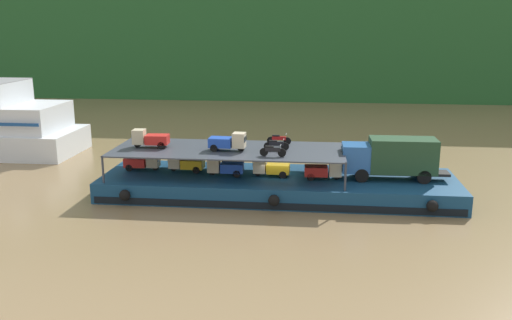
# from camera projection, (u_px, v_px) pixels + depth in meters

# --- Properties ---
(ground_plane) EXTENTS (400.00, 400.00, 0.00)m
(ground_plane) POSITION_uv_depth(u_px,v_px,m) (278.00, 195.00, 42.06)
(ground_plane) COLOR olive
(cargo_barge) EXTENTS (26.68, 8.17, 1.50)m
(cargo_barge) POSITION_uv_depth(u_px,v_px,m) (278.00, 186.00, 41.85)
(cargo_barge) COLOR navy
(cargo_barge) RESTS_ON ground
(covered_lorry) EXTENTS (7.89, 2.40, 3.10)m
(covered_lorry) POSITION_uv_depth(u_px,v_px,m) (392.00, 157.00, 40.42)
(covered_lorry) COLOR #285BA3
(covered_lorry) RESTS_ON cargo_barge
(cargo_rack) EXTENTS (17.48, 6.73, 2.00)m
(cargo_rack) POSITION_uv_depth(u_px,v_px,m) (228.00, 150.00, 41.64)
(cargo_rack) COLOR #383D47
(cargo_rack) RESTS_ON cargo_barge
(mini_truck_lower_stern) EXTENTS (2.76, 1.24, 1.38)m
(mini_truck_lower_stern) POSITION_uv_depth(u_px,v_px,m) (143.00, 161.00, 43.27)
(mini_truck_lower_stern) COLOR red
(mini_truck_lower_stern) RESTS_ON cargo_barge
(mini_truck_lower_aft) EXTENTS (2.77, 1.26, 1.38)m
(mini_truck_lower_aft) POSITION_uv_depth(u_px,v_px,m) (186.00, 163.00, 42.83)
(mini_truck_lower_aft) COLOR gold
(mini_truck_lower_aft) RESTS_ON cargo_barge
(mini_truck_lower_mid) EXTENTS (2.76, 1.24, 1.38)m
(mini_truck_lower_mid) POSITION_uv_depth(u_px,v_px,m) (225.00, 167.00, 41.71)
(mini_truck_lower_mid) COLOR #1E47B7
(mini_truck_lower_mid) RESTS_ON cargo_barge
(mini_truck_lower_fore) EXTENTS (2.76, 1.24, 1.38)m
(mini_truck_lower_fore) POSITION_uv_depth(u_px,v_px,m) (271.00, 167.00, 41.49)
(mini_truck_lower_fore) COLOR gold
(mini_truck_lower_fore) RESTS_ON cargo_barge
(mini_truck_lower_bow) EXTENTS (2.78, 1.26, 1.38)m
(mini_truck_lower_bow) POSITION_uv_depth(u_px,v_px,m) (324.00, 170.00, 40.70)
(mini_truck_lower_bow) COLOR red
(mini_truck_lower_bow) RESTS_ON cargo_barge
(mini_truck_upper_stern) EXTENTS (2.79, 1.29, 1.38)m
(mini_truck_upper_stern) POSITION_uv_depth(u_px,v_px,m) (150.00, 139.00, 42.03)
(mini_truck_upper_stern) COLOR red
(mini_truck_upper_stern) RESTS_ON cargo_rack
(mini_truck_upper_mid) EXTENTS (2.79, 1.29, 1.38)m
(mini_truck_upper_mid) POSITION_uv_depth(u_px,v_px,m) (228.00, 142.00, 40.93)
(mini_truck_upper_mid) COLOR #1E47B7
(mini_truck_upper_mid) RESTS_ON cargo_rack
(motorcycle_upper_port) EXTENTS (1.90, 0.55, 0.87)m
(motorcycle_upper_port) POSITION_uv_depth(u_px,v_px,m) (273.00, 151.00, 39.20)
(motorcycle_upper_port) COLOR black
(motorcycle_upper_port) RESTS_ON cargo_rack
(motorcycle_upper_centre) EXTENTS (1.90, 0.55, 0.87)m
(motorcycle_upper_centre) POSITION_uv_depth(u_px,v_px,m) (276.00, 145.00, 41.13)
(motorcycle_upper_centre) COLOR black
(motorcycle_upper_centre) RESTS_ON cargo_rack
(motorcycle_upper_stbd) EXTENTS (1.90, 0.55, 0.87)m
(motorcycle_upper_stbd) POSITION_uv_depth(u_px,v_px,m) (279.00, 139.00, 43.08)
(motorcycle_upper_stbd) COLOR black
(motorcycle_upper_stbd) RESTS_ON cargo_rack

